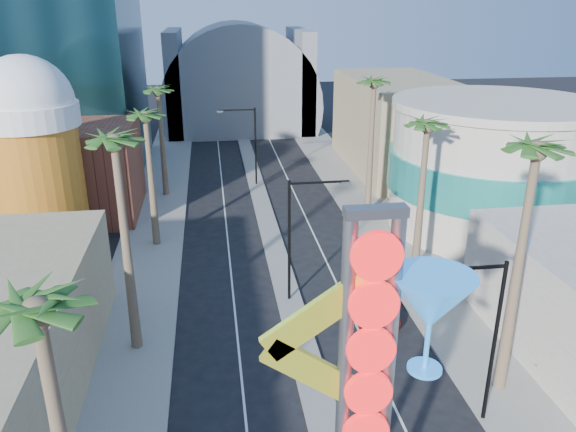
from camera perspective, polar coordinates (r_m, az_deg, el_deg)
The scene contains 21 objects.
sidewalk_west at distance 49.64m, azimuth -13.30°, elevation -0.49°, with size 5.00×100.00×0.15m, color gray.
sidewalk_east at distance 51.31m, azimuth 8.29°, elevation 0.59°, with size 5.00×100.00×0.15m, color gray.
median at distance 52.38m, azimuth -2.66°, elevation 1.22°, with size 1.60×84.00×0.15m, color gray.
brick_filler_west at distance 52.28m, azimuth -20.52°, elevation 4.36°, with size 10.00×10.00×8.00m, color brown.
filler_east at distance 63.81m, azimuth 11.00°, elevation 9.09°, with size 10.00×20.00×10.00m, color #9D8865.
beer_mug at distance 44.10m, azimuth -24.45°, elevation 6.06°, with size 7.00×7.00×14.50m.
turquoise_building at distance 48.47m, azimuth 19.98°, elevation 4.72°, with size 16.60×16.60×10.60m.
canopy at distance 84.28m, azimuth -4.98°, elevation 11.78°, with size 22.00×16.00×22.00m.
neon_sign at distance 18.34m, azimuth 10.56°, elevation -14.54°, with size 6.53×2.60×12.55m.
streetlight_0 at distance 34.04m, azimuth 1.04°, elevation -1.34°, with size 3.79×0.25×8.00m.
streetlight_1 at distance 56.71m, azimuth -3.89°, elevation 7.82°, with size 3.79×0.25×8.00m.
streetlight_2 at distance 25.66m, azimuth 19.47°, elevation -10.82°, with size 3.45×0.25×8.00m.
palm_0 at distance 15.96m, azimuth -23.83°, elevation -10.80°, with size 2.40×2.40×11.70m.
palm_1 at distance 28.34m, azimuth -17.08°, elevation 5.75°, with size 2.40×2.40×12.70m.
palm_2 at distance 42.16m, azimuth -14.22°, elevation 8.99°, with size 2.40×2.40×11.20m.
palm_3 at distance 53.91m, azimuth -13.02°, elevation 11.63°, with size 2.40×2.40×11.20m.
palm_5 at distance 25.84m, azimuth 23.75°, elevation 4.47°, with size 2.40×2.40×13.20m.
palm_6 at distance 36.56m, azimuth 13.91°, elevation 7.94°, with size 2.40×2.40×11.70m.
palm_7 at distance 47.55m, azimuth 8.72°, elevation 12.35°, with size 2.40×2.40×12.70m.
red_pickup at distance 34.48m, azimuth 8.81°, elevation -9.09°, with size 2.25×4.89×1.36m, color #9A170B.
pedestrian_b at distance 31.42m, azimuth 24.35°, elevation -13.69°, with size 0.75×0.59×1.55m, color gray.
Camera 1 is at (-4.44, -11.06, 17.89)m, focal length 35.00 mm.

